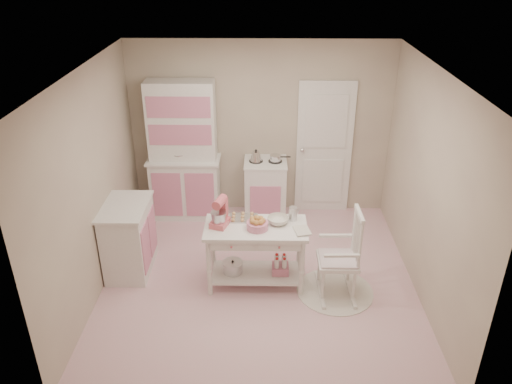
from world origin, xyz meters
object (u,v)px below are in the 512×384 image
(stove, at_px, (265,190))
(base_cabinet, at_px, (129,238))
(hutch, at_px, (183,152))
(rocking_chair, at_px, (338,253))
(stand_mixer, at_px, (219,213))
(bread_basket, at_px, (257,225))
(work_table, at_px, (256,255))

(stove, height_order, base_cabinet, same)
(hutch, bearing_deg, rocking_chair, -42.53)
(base_cabinet, height_order, stand_mixer, stand_mixer)
(base_cabinet, height_order, bread_basket, base_cabinet)
(base_cabinet, height_order, rocking_chair, rocking_chair)
(base_cabinet, xyz_separation_m, rocking_chair, (2.55, -0.44, 0.09))
(stove, height_order, work_table, stove)
(bread_basket, bearing_deg, base_cabinet, 168.87)
(work_table, bearing_deg, base_cabinet, 170.47)
(base_cabinet, xyz_separation_m, stand_mixer, (1.17, -0.25, 0.51))
(rocking_chair, xyz_separation_m, bread_basket, (-0.94, 0.12, 0.30))
(hutch, height_order, stand_mixer, hutch)
(work_table, bearing_deg, bread_basket, -68.20)
(bread_basket, bearing_deg, stove, 86.75)
(stove, bearing_deg, hutch, 177.61)
(base_cabinet, bearing_deg, stand_mixer, -11.91)
(stove, relative_size, rocking_chair, 0.84)
(hutch, xyz_separation_m, stove, (1.20, -0.05, -0.58))
(hutch, xyz_separation_m, work_table, (1.08, -1.70, -0.64))
(base_cabinet, xyz_separation_m, work_table, (1.59, -0.27, -0.06))
(stove, distance_m, rocking_chair, 2.01)
(hutch, height_order, work_table, hutch)
(base_cabinet, distance_m, bread_basket, 1.69)
(stove, xyz_separation_m, stand_mixer, (-0.54, -1.63, 0.51))
(rocking_chair, relative_size, work_table, 0.92)
(stand_mixer, bearing_deg, bread_basket, 8.68)
(base_cabinet, height_order, work_table, base_cabinet)
(bread_basket, bearing_deg, rocking_chair, -7.22)
(work_table, height_order, bread_basket, bread_basket)
(hutch, relative_size, work_table, 1.73)
(rocking_chair, height_order, work_table, rocking_chair)
(hutch, relative_size, stove, 2.26)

